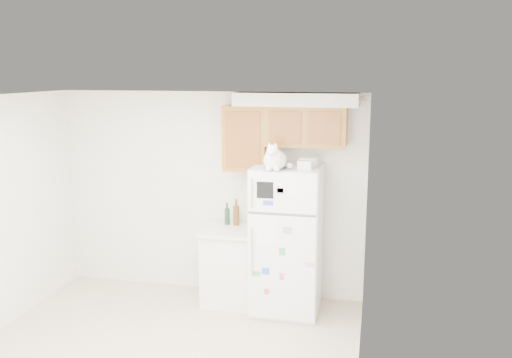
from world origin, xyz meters
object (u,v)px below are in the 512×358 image
(storage_box_back, at_px, (309,162))
(bottle_amber, at_px, (236,212))
(base_counter, at_px, (231,265))
(bottle_green, at_px, (227,214))
(refrigerator, at_px, (287,239))
(cat, at_px, (275,159))
(storage_box_front, at_px, (305,165))

(storage_box_back, relative_size, bottle_amber, 0.57)
(base_counter, xyz_separation_m, bottle_green, (-0.08, 0.14, 0.59))
(refrigerator, relative_size, cat, 3.78)
(storage_box_back, distance_m, storage_box_front, 0.16)
(base_counter, relative_size, storage_box_back, 5.11)
(storage_box_front, relative_size, bottle_green, 0.56)
(refrigerator, xyz_separation_m, base_counter, (-0.69, 0.07, -0.39))
(bottle_amber, bearing_deg, refrigerator, -18.23)
(cat, height_order, storage_box_front, cat)
(bottle_amber, bearing_deg, storage_box_back, -12.25)
(storage_box_front, bearing_deg, refrigerator, 152.25)
(storage_box_back, xyz_separation_m, bottle_amber, (-0.88, 0.19, -0.67))
(base_counter, relative_size, bottle_amber, 2.89)
(refrigerator, distance_m, bottle_green, 0.82)
(cat, distance_m, bottle_green, 1.12)
(cat, bearing_deg, storage_box_back, 40.26)
(storage_box_front, xyz_separation_m, bottle_green, (-0.98, 0.34, -0.69))
(base_counter, bearing_deg, bottle_amber, 75.24)
(base_counter, distance_m, cat, 1.51)
(base_counter, height_order, storage_box_back, storage_box_back)
(refrigerator, xyz_separation_m, bottle_amber, (-0.65, 0.21, 0.23))
(base_counter, xyz_separation_m, bottle_amber, (0.04, 0.14, 0.62))
(cat, xyz_separation_m, storage_box_back, (0.33, 0.28, -0.07))
(base_counter, xyz_separation_m, storage_box_front, (0.90, -0.20, 1.28))
(base_counter, height_order, bottle_amber, bottle_amber)
(bottle_amber, bearing_deg, base_counter, -104.76)
(bottle_green, distance_m, bottle_amber, 0.12)
(storage_box_front, distance_m, bottle_amber, 1.14)
(storage_box_back, bearing_deg, base_counter, -170.72)
(cat, relative_size, bottle_amber, 1.41)
(refrigerator, relative_size, bottle_green, 6.38)
(refrigerator, height_order, base_counter, refrigerator)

